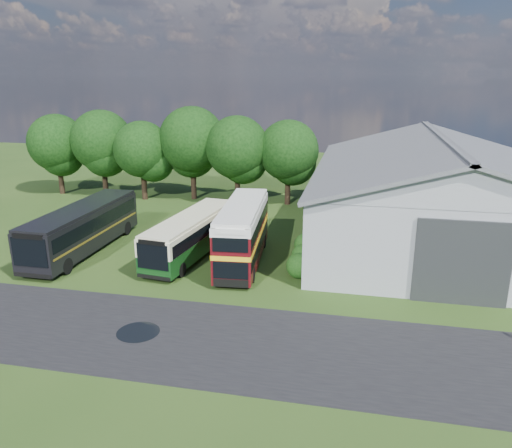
% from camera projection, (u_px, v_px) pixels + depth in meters
% --- Properties ---
extents(ground, '(120.00, 120.00, 0.00)m').
position_uv_depth(ground, '(186.00, 309.00, 27.99)').
color(ground, '#213D13').
rests_on(ground, ground).
extents(asphalt_road, '(60.00, 8.00, 0.02)m').
position_uv_depth(asphalt_road, '(223.00, 342.00, 24.58)').
color(asphalt_road, black).
rests_on(asphalt_road, ground).
extents(puddle, '(2.20, 2.20, 0.01)m').
position_uv_depth(puddle, '(138.00, 332.00, 25.49)').
color(puddle, black).
rests_on(puddle, ground).
extents(storage_shed, '(18.80, 24.80, 8.15)m').
position_uv_depth(storage_shed, '(437.00, 188.00, 38.74)').
color(storage_shed, gray).
rests_on(storage_shed, ground).
extents(tree_far_left, '(6.12, 6.12, 8.64)m').
position_uv_depth(tree_far_left, '(57.00, 143.00, 53.47)').
color(tree_far_left, black).
rests_on(tree_far_left, ground).
extents(tree_left_a, '(6.46, 6.46, 9.12)m').
position_uv_depth(tree_left_a, '(102.00, 141.00, 52.85)').
color(tree_left_a, black).
rests_on(tree_left_a, ground).
extents(tree_left_b, '(5.78, 5.78, 8.16)m').
position_uv_depth(tree_left_b, '(142.00, 149.00, 51.09)').
color(tree_left_b, black).
rests_on(tree_left_b, ground).
extents(tree_mid, '(6.80, 6.80, 9.60)m').
position_uv_depth(tree_mid, '(192.00, 140.00, 51.03)').
color(tree_mid, black).
rests_on(tree_mid, ground).
extents(tree_right_a, '(6.26, 6.26, 8.83)m').
position_uv_depth(tree_right_a, '(237.00, 148.00, 49.23)').
color(tree_right_a, black).
rests_on(tree_right_a, ground).
extents(tree_right_b, '(5.98, 5.98, 8.45)m').
position_uv_depth(tree_right_b, '(288.00, 151.00, 49.05)').
color(tree_right_b, black).
rests_on(tree_right_b, ground).
extents(shrub_front, '(1.70, 1.70, 1.70)m').
position_uv_depth(shrub_front, '(299.00, 277.00, 32.49)').
color(shrub_front, '#194714').
rests_on(shrub_front, ground).
extents(shrub_mid, '(1.60, 1.60, 1.60)m').
position_uv_depth(shrub_mid, '(303.00, 266.00, 34.36)').
color(shrub_mid, '#194714').
rests_on(shrub_mid, ground).
extents(shrub_back, '(1.80, 1.80, 1.80)m').
position_uv_depth(shrub_back, '(306.00, 256.00, 36.23)').
color(shrub_back, '#194714').
rests_on(shrub_back, ground).
extents(bus_green_single, '(3.79, 11.08, 2.99)m').
position_uv_depth(bus_green_single, '(191.00, 235.00, 35.81)').
color(bus_green_single, black).
rests_on(bus_green_single, ground).
extents(bus_maroon_double, '(3.36, 10.01, 4.23)m').
position_uv_depth(bus_maroon_double, '(243.00, 234.00, 34.32)').
color(bus_maroon_double, black).
rests_on(bus_maroon_double, ground).
extents(bus_dark_single, '(2.92, 12.23, 3.37)m').
position_uv_depth(bus_dark_single, '(83.00, 228.00, 36.70)').
color(bus_dark_single, black).
rests_on(bus_dark_single, ground).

